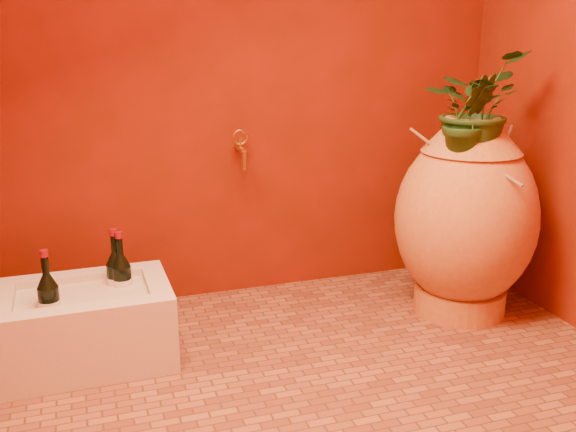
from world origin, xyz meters
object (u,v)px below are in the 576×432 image
object	(u,v)px
stone_basin	(85,326)
wine_bottle_a	(50,304)
amphora	(466,218)
wine_bottle_b	(117,280)
wall_tap	(241,147)
wine_bottle_c	(122,282)

from	to	relation	value
stone_basin	wine_bottle_a	bearing A→B (deg)	-148.86
stone_basin	amphora	bearing A→B (deg)	-1.84
wine_bottle_b	wall_tap	xyz separation A→B (m)	(0.63, 0.34, 0.46)
stone_basin	wine_bottle_c	bearing A→B (deg)	22.74
stone_basin	wine_bottle_c	size ratio (longest dim) A/B	2.02
wine_bottle_a	wine_bottle_b	bearing A→B (deg)	31.55
amphora	stone_basin	size ratio (longest dim) A/B	1.36
amphora	wine_bottle_c	bearing A→B (deg)	175.49
wine_bottle_c	amphora	bearing A→B (deg)	-4.51
wine_bottle_a	wall_tap	bearing A→B (deg)	29.66
stone_basin	wine_bottle_a	distance (m)	0.20
stone_basin	wine_bottle_b	size ratio (longest dim) A/B	1.97
wine_bottle_b	wine_bottle_c	distance (m)	0.03
amphora	wall_tap	world-z (taller)	amphora
stone_basin	wall_tap	xyz separation A→B (m)	(0.77, 0.43, 0.61)
wine_bottle_a	wine_bottle_c	xyz separation A→B (m)	(0.28, 0.14, 0.00)
wine_bottle_c	wall_tap	world-z (taller)	wall_tap
wall_tap	stone_basin	bearing A→B (deg)	-150.57
amphora	wine_bottle_c	size ratio (longest dim) A/B	2.75
amphora	wine_bottle_b	size ratio (longest dim) A/B	2.69
wine_bottle_a	wall_tap	world-z (taller)	wall_tap
wine_bottle_a	wine_bottle_c	size ratio (longest dim) A/B	1.00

